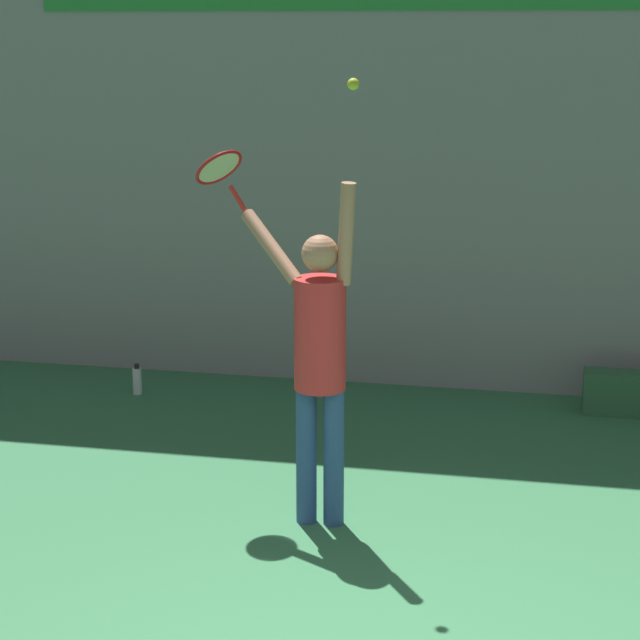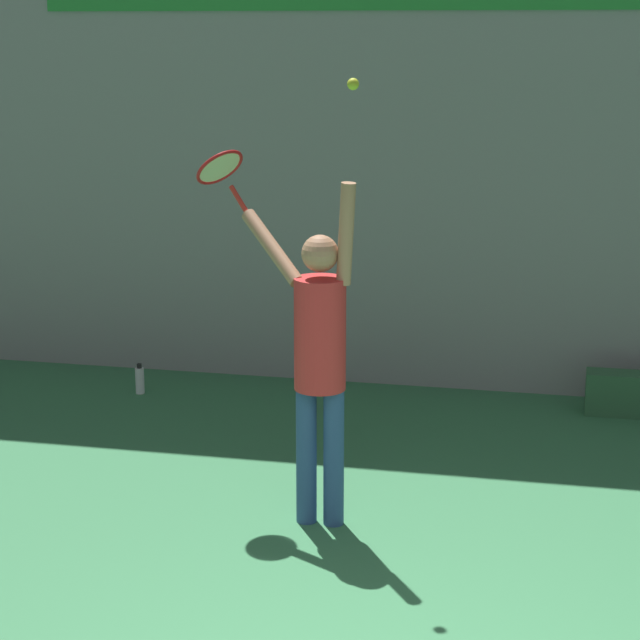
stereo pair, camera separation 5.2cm
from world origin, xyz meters
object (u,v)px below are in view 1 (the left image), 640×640
object	(u,v)px
tennis_player	(319,350)
tennis_ball	(353,84)
equipment_bag	(632,394)
tennis_racket	(220,170)
water_bottle	(137,380)

from	to	relation	value
tennis_player	tennis_ball	distance (m)	1.63
equipment_bag	tennis_racket	bearing A→B (deg)	-142.70
tennis_ball	water_bottle	distance (m)	4.22
tennis_ball	water_bottle	world-z (taller)	tennis_ball
tennis_player	water_bottle	size ratio (longest dim) A/B	8.24
tennis_player	equipment_bag	world-z (taller)	tennis_player
tennis_player	tennis_racket	distance (m)	1.35
tennis_racket	equipment_bag	xyz separation A→B (m)	(2.80, 2.14, -2.00)
tennis_racket	water_bottle	xyz separation A→B (m)	(-1.33, 1.83, -2.06)
tennis_player	tennis_racket	size ratio (longest dim) A/B	4.94
water_bottle	tennis_racket	bearing A→B (deg)	-53.98
tennis_ball	tennis_player	bearing A→B (deg)	159.35
tennis_racket	tennis_ball	world-z (taller)	tennis_ball
tennis_player	water_bottle	distance (m)	3.25
water_bottle	equipment_bag	distance (m)	4.15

